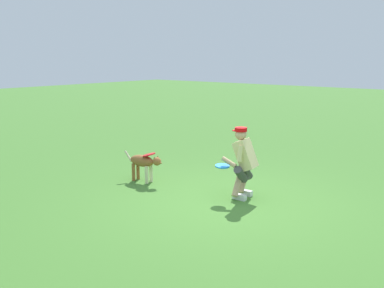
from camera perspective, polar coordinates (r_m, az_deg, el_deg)
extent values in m
plane|color=#42782E|center=(7.55, 4.35, -7.94)|extent=(60.00, 60.00, 0.00)
cube|color=silver|center=(7.99, 7.20, -6.51)|extent=(0.26, 0.10, 0.10)
cylinder|color=tan|center=(7.95, 6.90, -5.16)|extent=(0.16, 0.32, 0.37)
cylinder|color=#414342|center=(7.85, 7.29, -3.68)|extent=(0.21, 0.42, 0.37)
cube|color=silver|center=(7.74, 6.40, -7.09)|extent=(0.26, 0.10, 0.10)
cylinder|color=tan|center=(7.70, 6.09, -5.69)|extent=(0.16, 0.32, 0.37)
cylinder|color=#414342|center=(7.63, 6.60, -4.10)|extent=(0.21, 0.42, 0.37)
cube|color=beige|center=(7.64, 7.22, -1.42)|extent=(0.45, 0.40, 0.58)
cylinder|color=beige|center=(7.82, 7.66, -0.69)|extent=(0.11, 0.15, 0.29)
cylinder|color=beige|center=(7.46, 6.50, -1.26)|extent=(0.11, 0.15, 0.29)
cylinder|color=tan|center=(7.56, 5.01, -2.46)|extent=(0.30, 0.12, 0.19)
cylinder|color=tan|center=(7.89, 7.41, -1.77)|extent=(0.10, 0.16, 0.27)
sphere|color=tan|center=(7.61, 6.59, 1.30)|extent=(0.21, 0.21, 0.21)
cylinder|color=red|center=(7.59, 6.61, 1.97)|extent=(0.22, 0.22, 0.07)
cylinder|color=red|center=(7.64, 5.91, 1.81)|extent=(0.12, 0.12, 0.02)
ellipsoid|color=#915D31|center=(8.75, -6.76, -2.26)|extent=(0.61, 0.29, 0.24)
ellipsoid|color=beige|center=(8.66, -5.94, -2.56)|extent=(0.12, 0.17, 0.14)
sphere|color=#915D31|center=(8.50, -4.74, -2.36)|extent=(0.17, 0.17, 0.17)
cone|color=#915D31|center=(8.45, -4.26, -2.57)|extent=(0.10, 0.10, 0.09)
cone|color=#915D31|center=(8.45, -5.09, -1.92)|extent=(0.06, 0.06, 0.07)
cone|color=#915D31|center=(8.54, -4.63, -1.78)|extent=(0.06, 0.06, 0.07)
cylinder|color=beige|center=(8.66, -6.14, -4.14)|extent=(0.08, 0.08, 0.36)
cylinder|color=beige|center=(8.76, -5.54, -3.93)|extent=(0.08, 0.08, 0.36)
cylinder|color=#915D31|center=(8.88, -7.89, -3.79)|extent=(0.08, 0.08, 0.36)
cylinder|color=#915D31|center=(8.98, -7.28, -3.59)|extent=(0.08, 0.08, 0.36)
cylinder|color=beige|center=(8.98, -8.59, -1.62)|extent=(0.20, 0.06, 0.23)
cylinder|color=red|center=(8.62, -5.81, -1.43)|extent=(0.28, 0.28, 0.10)
cylinder|color=#1E83EC|center=(7.61, 4.12, -2.97)|extent=(0.36, 0.36, 0.05)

